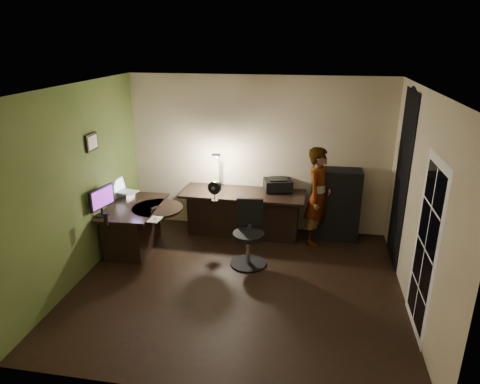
% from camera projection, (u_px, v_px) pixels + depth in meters
% --- Properties ---
extents(floor, '(4.50, 4.00, 0.01)m').
position_uv_depth(floor, '(238.00, 285.00, 6.01)').
color(floor, black).
rests_on(floor, ground).
extents(ceiling, '(4.50, 4.00, 0.01)m').
position_uv_depth(ceiling, '(237.00, 88.00, 5.08)').
color(ceiling, silver).
rests_on(ceiling, floor).
extents(wall_back, '(4.50, 0.01, 2.70)m').
position_uv_depth(wall_back, '(258.00, 155.00, 7.40)').
color(wall_back, '#BEAD8A').
rests_on(wall_back, floor).
extents(wall_front, '(4.50, 0.01, 2.70)m').
position_uv_depth(wall_front, '(196.00, 274.00, 3.69)').
color(wall_front, '#BEAD8A').
rests_on(wall_front, floor).
extents(wall_left, '(0.01, 4.00, 2.70)m').
position_uv_depth(wall_left, '(77.00, 185.00, 5.91)').
color(wall_left, '#BEAD8A').
rests_on(wall_left, floor).
extents(wall_right, '(0.01, 4.00, 2.70)m').
position_uv_depth(wall_right, '(420.00, 206.00, 5.18)').
color(wall_right, '#BEAD8A').
rests_on(wall_right, floor).
extents(green_wall_overlay, '(0.00, 4.00, 2.70)m').
position_uv_depth(green_wall_overlay, '(78.00, 185.00, 5.91)').
color(green_wall_overlay, '#4B5F27').
rests_on(green_wall_overlay, floor).
extents(arched_doorway, '(0.01, 0.90, 2.60)m').
position_uv_depth(arched_doorway, '(402.00, 180.00, 6.26)').
color(arched_doorway, black).
rests_on(arched_doorway, floor).
extents(french_door, '(0.02, 0.92, 2.10)m').
position_uv_depth(french_door, '(425.00, 249.00, 4.78)').
color(french_door, white).
rests_on(french_door, floor).
extents(framed_picture, '(0.04, 0.30, 0.25)m').
position_uv_depth(framed_picture, '(91.00, 142.00, 6.15)').
color(framed_picture, black).
rests_on(framed_picture, wall_left).
extents(desk_left, '(0.86, 1.33, 0.75)m').
position_uv_depth(desk_left, '(135.00, 227.00, 6.92)').
color(desk_left, black).
rests_on(desk_left, floor).
extents(desk_right, '(2.11, 0.77, 0.79)m').
position_uv_depth(desk_right, '(243.00, 214.00, 7.39)').
color(desk_right, black).
rests_on(desk_right, floor).
extents(cabinet, '(0.82, 0.42, 1.22)m').
position_uv_depth(cabinet, '(335.00, 204.00, 7.23)').
color(cabinet, black).
rests_on(cabinet, floor).
extents(laptop_stand, '(0.28, 0.26, 0.10)m').
position_uv_depth(laptop_stand, '(126.00, 195.00, 7.14)').
color(laptop_stand, silver).
rests_on(laptop_stand, desk_left).
extents(laptop, '(0.38, 0.37, 0.23)m').
position_uv_depth(laptop, '(127.00, 186.00, 7.08)').
color(laptop, silver).
rests_on(laptop, laptop_stand).
extents(monitor, '(0.21, 0.51, 0.33)m').
position_uv_depth(monitor, '(101.00, 206.00, 6.37)').
color(monitor, black).
rests_on(monitor, desk_left).
extents(mouse, '(0.08, 0.10, 0.03)m').
position_uv_depth(mouse, '(156.00, 218.00, 6.29)').
color(mouse, silver).
rests_on(mouse, desk_left).
extents(phone, '(0.11, 0.15, 0.01)m').
position_uv_depth(phone, '(155.00, 208.00, 6.72)').
color(phone, black).
rests_on(phone, desk_left).
extents(pen, '(0.03, 0.15, 0.01)m').
position_uv_depth(pen, '(152.00, 211.00, 6.60)').
color(pen, black).
rests_on(pen, desk_left).
extents(speaker, '(0.07, 0.07, 0.18)m').
position_uv_depth(speaker, '(106.00, 219.00, 6.09)').
color(speaker, black).
rests_on(speaker, desk_left).
extents(notepad, '(0.18, 0.24, 0.01)m').
position_uv_depth(notepad, '(155.00, 220.00, 6.28)').
color(notepad, silver).
rests_on(notepad, desk_left).
extents(desk_fan, '(0.23, 0.16, 0.33)m').
position_uv_depth(desk_fan, '(215.00, 191.00, 6.80)').
color(desk_fan, black).
rests_on(desk_fan, desk_right).
extents(headphones, '(0.21, 0.11, 0.09)m').
position_uv_depth(headphones, '(274.00, 187.00, 7.32)').
color(headphones, '#2A4C9F').
rests_on(headphones, desk_right).
extents(printer, '(0.54, 0.47, 0.20)m').
position_uv_depth(printer, '(278.00, 184.00, 7.31)').
color(printer, black).
rests_on(printer, desk_right).
extents(desk_lamp, '(0.24, 0.34, 0.68)m').
position_uv_depth(desk_lamp, '(220.00, 167.00, 7.41)').
color(desk_lamp, black).
rests_on(desk_lamp, desk_right).
extents(office_chair, '(0.59, 0.59, 0.99)m').
position_uv_depth(office_chair, '(248.00, 235.00, 6.38)').
color(office_chair, black).
rests_on(office_chair, floor).
extents(person, '(0.58, 0.69, 1.65)m').
position_uv_depth(person, '(318.00, 196.00, 6.98)').
color(person, '#D8A88C').
rests_on(person, floor).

